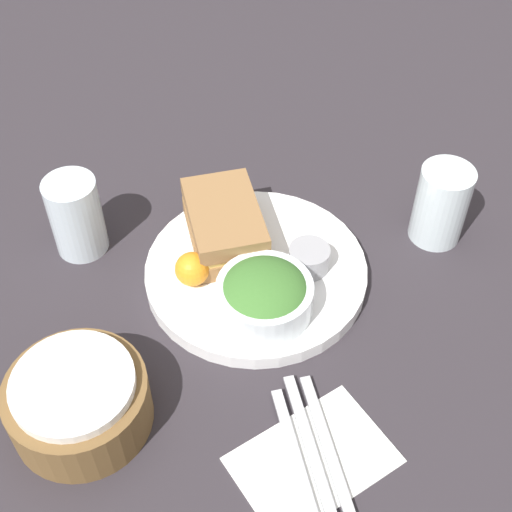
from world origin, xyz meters
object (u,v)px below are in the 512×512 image
dressing_cup (309,258)px  knife (313,458)px  salad_bowl (265,295)px  sandwich (225,224)px  water_glass (441,204)px  bread_basket (79,401)px  fork (330,454)px  plate (256,272)px  spoon (297,461)px  drink_glass (76,216)px

dressing_cup → knife: dressing_cup is taller
dressing_cup → salad_bowl: bearing=107.1°
sandwich → water_glass: size_ratio=1.45×
bread_basket → fork: bread_basket is taller
plate → spoon: (-0.24, 0.11, -0.00)m
dressing_cup → bread_basket: size_ratio=0.34×
plate → salad_bowl: bearing=155.2°
dressing_cup → fork: 0.25m
drink_glass → bread_basket: bearing=156.3°
knife → plate: bearing=180.0°
fork → bread_basket: bearing=-113.0°
sandwich → fork: size_ratio=0.83×
bread_basket → fork: (-0.18, -0.20, -0.03)m
salad_bowl → fork: 0.20m
dressing_cup → drink_glass: size_ratio=0.47×
plate → sandwich: 0.07m
sandwich → drink_glass: size_ratio=1.45×
drink_glass → water_glass: bearing=-120.6°
fork → knife: size_ratio=0.95×
spoon → water_glass: water_glass is taller
sandwich → spoon: size_ratio=0.93×
plate → spoon: size_ratio=1.63×
plate → drink_glass: (0.17, 0.16, 0.05)m
dressing_cup → water_glass: bearing=-99.2°
plate → fork: (-0.25, 0.07, -0.00)m
fork → water_glass: size_ratio=1.74×
fork → plate: bearing=-176.1°
fork → water_glass: bearing=140.1°
plate → fork: size_ratio=1.47×
plate → dressing_cup: dressing_cup is taller
sandwich → dressing_cup: size_ratio=3.10×
sandwich → spoon: (-0.30, 0.10, -0.04)m
salad_bowl → water_glass: (-0.00, -0.28, 0.01)m
plate → fork: plate is taller
plate → drink_glass: drink_glass is taller
sandwich → fork: 0.32m
drink_glass → knife: (-0.42, -0.07, -0.05)m
plate → water_glass: bearing=-105.4°
plate → water_glass: (-0.07, -0.25, 0.05)m
fork → knife: 0.02m
salad_bowl → bread_basket: 0.24m
fork → drink_glass: bearing=-148.0°
plate → bread_basket: 0.28m
spoon → salad_bowl: bearing=176.4°
sandwich → knife: size_ratio=0.79×
knife → spoon: bearing=-90.0°
bread_basket → water_glass: size_ratio=1.38×
plate → bread_basket: bearing=104.2°
bread_basket → fork: bearing=-132.9°
salad_bowl → fork: bearing=167.1°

